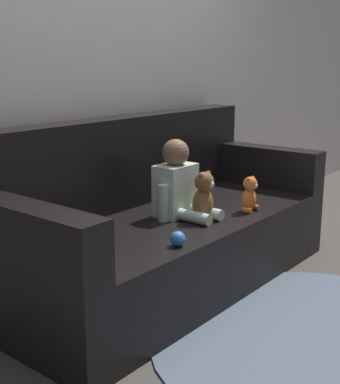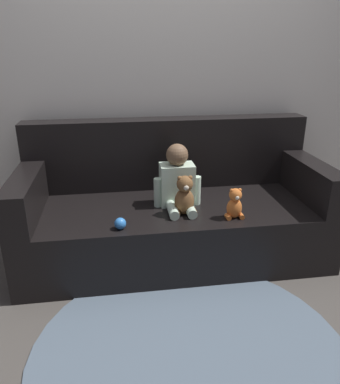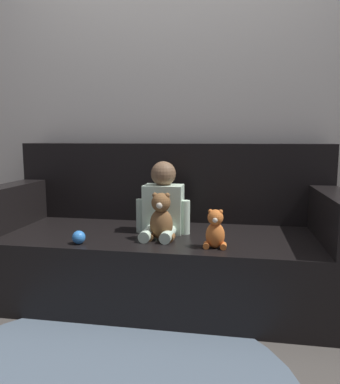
% 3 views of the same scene
% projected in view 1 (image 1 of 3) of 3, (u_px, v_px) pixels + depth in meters
% --- Properties ---
extents(ground_plane, '(12.00, 12.00, 0.00)m').
position_uv_depth(ground_plane, '(171.00, 283.00, 3.06)').
color(ground_plane, '#4C4742').
extents(wall_back, '(8.00, 0.05, 2.60)m').
position_uv_depth(wall_back, '(100.00, 50.00, 3.06)').
color(wall_back, silver).
rests_on(wall_back, ground_plane).
extents(couch, '(2.09, 0.87, 0.93)m').
position_uv_depth(couch, '(162.00, 228.00, 3.02)').
color(couch, black).
rests_on(couch, ground_plane).
extents(person_baby, '(0.32, 0.34, 0.42)m').
position_uv_depth(person_baby, '(178.00, 185.00, 2.90)').
color(person_baby, silver).
rests_on(person_baby, couch).
extents(teddy_bear_brown, '(0.15, 0.12, 0.26)m').
position_uv_depth(teddy_bear_brown, '(204.00, 197.00, 2.84)').
color(teddy_bear_brown, brown).
rests_on(teddy_bear_brown, couch).
extents(plush_toy_side, '(0.12, 0.09, 0.20)m').
position_uv_depth(plush_toy_side, '(249.00, 195.00, 3.01)').
color(plush_toy_side, orange).
rests_on(plush_toy_side, couch).
extents(toy_ball, '(0.07, 0.07, 0.07)m').
position_uv_depth(toy_ball, '(178.00, 239.00, 2.45)').
color(toy_ball, '#337FDB').
rests_on(toy_ball, couch).
extents(floor_rug, '(1.60, 1.60, 0.01)m').
position_uv_depth(floor_rug, '(325.00, 341.00, 2.42)').
color(floor_rug, slate).
rests_on(floor_rug, ground_plane).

